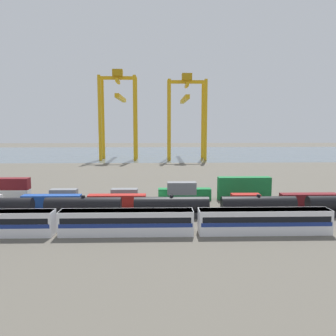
# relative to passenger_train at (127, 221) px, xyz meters

# --- Properties ---
(ground_plane) EXTENTS (420.00, 420.00, 0.00)m
(ground_plane) POSITION_rel_passenger_train_xyz_m (4.88, 62.47, -2.14)
(ground_plane) COLOR #5B564C
(harbour_water) EXTENTS (400.00, 110.00, 0.01)m
(harbour_water) POSITION_rel_passenger_train_xyz_m (4.88, 157.66, -2.14)
(harbour_water) COLOR slate
(harbour_water) RESTS_ON ground_plane
(passenger_train) EXTENTS (64.47, 3.14, 3.90)m
(passenger_train) POSITION_rel_passenger_train_xyz_m (0.00, 0.00, 0.00)
(passenger_train) COLOR silver
(passenger_train) RESTS_ON ground_plane
(freight_tank_row) EXTENTS (78.83, 2.81, 4.27)m
(freight_tank_row) POSITION_rel_passenger_train_xyz_m (7.43, 9.82, -0.14)
(freight_tank_row) COLOR #232326
(freight_tank_row) RESTS_ON ground_plane
(shipping_container_1) EXTENTS (12.10, 2.44, 2.60)m
(shipping_container_1) POSITION_rel_passenger_train_xyz_m (-17.32, 18.67, -0.84)
(shipping_container_1) COLOR #1C4299
(shipping_container_1) RESTS_ON ground_plane
(shipping_container_2) EXTENTS (12.10, 2.44, 2.60)m
(shipping_container_2) POSITION_rel_passenger_train_xyz_m (-3.70, 18.67, -0.84)
(shipping_container_2) COLOR #AD211C
(shipping_container_2) RESTS_ON ground_plane
(shipping_container_3) EXTENTS (6.04, 2.44, 2.60)m
(shipping_container_3) POSITION_rel_passenger_train_xyz_m (9.92, 18.67, -0.84)
(shipping_container_3) COLOR #197538
(shipping_container_3) RESTS_ON ground_plane
(shipping_container_4) EXTENTS (6.04, 2.44, 2.60)m
(shipping_container_4) POSITION_rel_passenger_train_xyz_m (9.92, 18.67, 1.76)
(shipping_container_4) COLOR slate
(shipping_container_4) RESTS_ON shipping_container_3
(shipping_container_5) EXTENTS (6.04, 2.44, 2.60)m
(shipping_container_5) POSITION_rel_passenger_train_xyz_m (23.53, 18.67, -0.84)
(shipping_container_5) COLOR #AD211C
(shipping_container_5) RESTS_ON ground_plane
(shipping_container_6) EXTENTS (12.10, 2.44, 2.60)m
(shipping_container_6) POSITION_rel_passenger_train_xyz_m (37.15, 18.67, -0.84)
(shipping_container_6) COLOR maroon
(shipping_container_6) RESTS_ON ground_plane
(shipping_container_7) EXTENTS (12.10, 2.44, 2.60)m
(shipping_container_7) POSITION_rel_passenger_train_xyz_m (-30.38, 25.32, -0.84)
(shipping_container_7) COLOR silver
(shipping_container_7) RESTS_ON ground_plane
(shipping_container_8) EXTENTS (12.10, 2.44, 2.60)m
(shipping_container_8) POSITION_rel_passenger_train_xyz_m (-30.38, 25.32, 1.76)
(shipping_container_8) COLOR maroon
(shipping_container_8) RESTS_ON shipping_container_7
(shipping_container_9) EXTENTS (6.04, 2.44, 2.60)m
(shipping_container_9) POSITION_rel_passenger_train_xyz_m (-16.58, 25.32, -0.84)
(shipping_container_9) COLOR slate
(shipping_container_9) RESTS_ON ground_plane
(shipping_container_10) EXTENTS (6.04, 2.44, 2.60)m
(shipping_container_10) POSITION_rel_passenger_train_xyz_m (-2.78, 25.32, -0.84)
(shipping_container_10) COLOR slate
(shipping_container_10) RESTS_ON ground_plane
(shipping_container_11) EXTENTS (12.10, 2.44, 2.60)m
(shipping_container_11) POSITION_rel_passenger_train_xyz_m (11.03, 25.32, -0.84)
(shipping_container_11) COLOR #197538
(shipping_container_11) RESTS_ON ground_plane
(shipping_container_12) EXTENTS (12.10, 2.44, 2.60)m
(shipping_container_12) POSITION_rel_passenger_train_xyz_m (24.83, 25.32, -0.84)
(shipping_container_12) COLOR #197538
(shipping_container_12) RESTS_ON ground_plane
(shipping_container_13) EXTENTS (12.10, 2.44, 2.60)m
(shipping_container_13) POSITION_rel_passenger_train_xyz_m (24.83, 25.32, 1.76)
(shipping_container_13) COLOR #197538
(shipping_container_13) RESTS_ON shipping_container_12
(gantry_crane_west) EXTENTS (18.18, 37.30, 43.48)m
(gantry_crane_west) POSITION_rel_passenger_train_xyz_m (-14.38, 121.63, 24.33)
(gantry_crane_west) COLOR gold
(gantry_crane_west) RESTS_ON ground_plane
(gantry_crane_central) EXTENTS (18.94, 40.54, 41.73)m
(gantry_crane_central) POSITION_rel_passenger_train_xyz_m (19.01, 122.19, 23.69)
(gantry_crane_central) COLOR gold
(gantry_crane_central) RESTS_ON ground_plane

